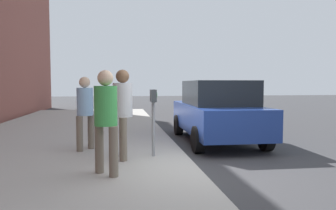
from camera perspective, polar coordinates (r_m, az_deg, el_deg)
name	(u,v)px	position (r m, az deg, el deg)	size (l,w,h in m)	color
ground_plane	(197,173)	(6.19, 5.15, -11.97)	(80.00, 80.00, 0.00)	#38383A
sidewalk_slab	(29,176)	(6.21, -23.48, -11.51)	(28.00, 6.00, 0.15)	#A8A59E
parking_meter	(153,108)	(6.77, -2.62, -0.58)	(0.36, 0.12, 1.41)	gray
pedestrian_at_meter	(123,106)	(6.57, -8.02, -0.19)	(0.55, 0.40, 1.82)	#726656
pedestrian_bystander	(106,114)	(5.45, -10.96, -1.51)	(0.44, 0.40, 1.75)	#726656
parking_officer	(85,108)	(7.64, -14.49, -0.44)	(0.44, 0.38, 1.69)	#726656
parked_sedan_near	(217,111)	(9.36, 8.66, -1.10)	(4.43, 2.03, 1.77)	navy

